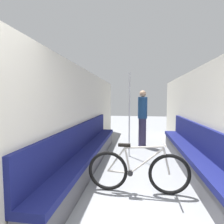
# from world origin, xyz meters

# --- Properties ---
(wall_left) EXTENTS (0.10, 8.97, 2.26)m
(wall_left) POSITION_xyz_m (-1.35, 2.88, 1.13)
(wall_left) COLOR beige
(wall_left) RESTS_ON ground
(wall_right) EXTENTS (0.10, 8.97, 2.26)m
(wall_right) POSITION_xyz_m (1.35, 2.88, 1.13)
(wall_right) COLOR beige
(wall_right) RESTS_ON ground
(bench_seat_row_left) EXTENTS (0.41, 4.60, 1.00)m
(bench_seat_row_left) POSITION_xyz_m (-1.13, 2.84, 0.33)
(bench_seat_row_left) COLOR #4C4C51
(bench_seat_row_left) RESTS_ON ground
(bench_seat_row_right) EXTENTS (0.41, 4.60, 1.00)m
(bench_seat_row_right) POSITION_xyz_m (1.13, 2.84, 0.33)
(bench_seat_row_right) COLOR #4C4C51
(bench_seat_row_right) RESTS_ON ground
(bicycle) EXTENTS (1.67, 0.46, 0.87)m
(bicycle) POSITION_xyz_m (-0.03, 1.93, 0.36)
(bicycle) COLOR black
(bicycle) RESTS_ON ground
(grab_pole_near) EXTENTS (0.08, 0.08, 2.24)m
(grab_pole_near) POSITION_xyz_m (-0.25, 3.75, 1.09)
(grab_pole_near) COLOR gray
(grab_pole_near) RESTS_ON ground
(passenger_standing) EXTENTS (0.30, 0.30, 1.82)m
(passenger_standing) POSITION_xyz_m (0.13, 4.83, 0.94)
(passenger_standing) COLOR #332D4C
(passenger_standing) RESTS_ON ground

